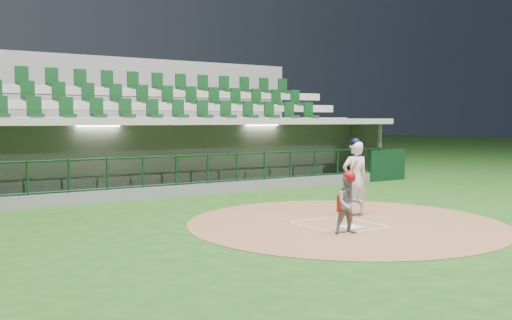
{
  "coord_description": "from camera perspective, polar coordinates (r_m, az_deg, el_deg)",
  "views": [
    {
      "loc": [
        -8.32,
        -9.93,
        2.34
      ],
      "look_at": [
        -0.33,
        2.6,
        1.3
      ],
      "focal_mm": 40.0,
      "sensor_mm": 36.0,
      "label": 1
    }
  ],
  "objects": [
    {
      "name": "dirt_circle",
      "position": [
        13.21,
        8.92,
        -6.22
      ],
      "size": [
        7.2,
        7.2,
        0.01
      ],
      "primitive_type": "cylinder",
      "color": "brown",
      "rests_on": "ground"
    },
    {
      "name": "batter",
      "position": [
        14.08,
        9.87,
        -1.69
      ],
      "size": [
        0.91,
        0.93,
        1.9
      ],
      "color": "white",
      "rests_on": "dirt_circle"
    },
    {
      "name": "ground",
      "position": [
        13.17,
        7.35,
        -6.27
      ],
      "size": [
        120.0,
        120.0,
        0.0
      ],
      "primitive_type": "plane",
      "color": "#1C4714",
      "rests_on": "ground"
    },
    {
      "name": "dugout_structure",
      "position": [
        19.7,
        -7.07,
        -0.05
      ],
      "size": [
        16.4,
        3.7,
        3.0
      ],
      "color": "slate",
      "rests_on": "ground"
    },
    {
      "name": "catcher",
      "position": [
        11.86,
        9.27,
        -4.25
      ],
      "size": [
        0.72,
        0.64,
        1.3
      ],
      "color": "gray",
      "rests_on": "dirt_circle"
    },
    {
      "name": "batter_box_chalk",
      "position": [
        12.94,
        8.21,
        -6.38
      ],
      "size": [
        1.55,
        1.8,
        0.01
      ],
      "color": "silver",
      "rests_on": "ground"
    },
    {
      "name": "seating_deck",
      "position": [
        22.46,
        -10.76,
        1.59
      ],
      "size": [
        17.0,
        6.72,
        5.15
      ],
      "color": "slate",
      "rests_on": "ground"
    },
    {
      "name": "home_plate",
      "position": [
        12.64,
        9.4,
        -6.62
      ],
      "size": [
        0.43,
        0.43,
        0.02
      ],
      "primitive_type": "cube",
      "color": "white",
      "rests_on": "dirt_circle"
    }
  ]
}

